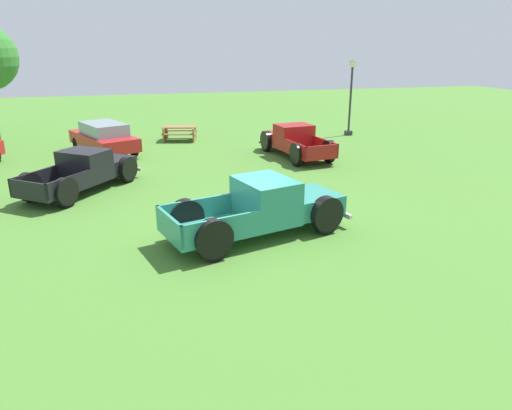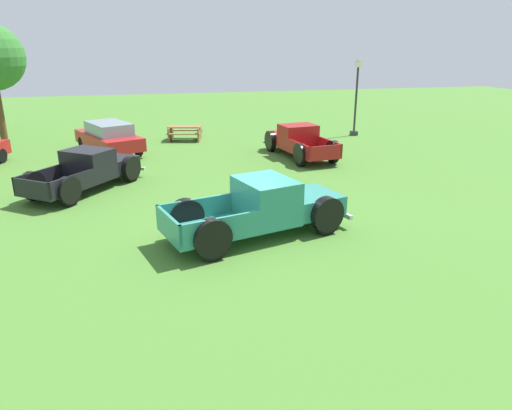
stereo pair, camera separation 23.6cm
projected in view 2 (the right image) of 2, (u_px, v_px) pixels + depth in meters
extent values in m
plane|color=#477A2D|center=(242.00, 229.00, 13.51)|extent=(80.00, 80.00, 0.00)
cube|color=#2D8475|center=(309.00, 203.00, 13.67)|extent=(1.92, 1.93, 0.57)
cube|color=silver|center=(331.00, 198.00, 14.03)|extent=(0.44, 1.38, 0.48)
sphere|color=silver|center=(317.00, 192.00, 14.53)|extent=(0.21, 0.21, 0.21)
sphere|color=silver|center=(344.00, 204.00, 13.49)|extent=(0.21, 0.21, 0.21)
cube|color=#2D8475|center=(266.00, 200.00, 12.90)|extent=(1.76, 2.03, 1.19)
cube|color=#8C9EA8|center=(285.00, 188.00, 13.10)|extent=(0.44, 1.45, 0.52)
cube|color=#2D8475|center=(208.00, 230.00, 12.26)|extent=(2.56, 2.25, 0.10)
cube|color=#2D8475|center=(195.00, 209.00, 12.83)|extent=(2.12, 0.66, 0.57)
cube|color=#2D8475|center=(221.00, 229.00, 11.47)|extent=(2.12, 0.66, 0.57)
cube|color=#2D8475|center=(169.00, 225.00, 11.67)|extent=(0.54, 1.69, 0.57)
cylinder|color=black|center=(292.00, 203.00, 14.48)|extent=(0.82, 0.43, 0.79)
cylinder|color=#B7B7BC|center=(292.00, 203.00, 14.48)|extent=(0.37, 0.32, 0.31)
cylinder|color=black|center=(292.00, 197.00, 14.41)|extent=(1.04, 0.54, 0.99)
cylinder|color=black|center=(326.00, 221.00, 13.04)|extent=(0.82, 0.43, 0.79)
cylinder|color=#B7B7BC|center=(327.00, 221.00, 13.03)|extent=(0.37, 0.32, 0.31)
cylinder|color=black|center=(327.00, 214.00, 12.98)|extent=(1.04, 0.54, 0.99)
cylinder|color=black|center=(186.00, 223.00, 12.88)|extent=(0.82, 0.43, 0.79)
cylinder|color=#B7B7BC|center=(186.00, 223.00, 12.89)|extent=(0.37, 0.32, 0.31)
cylinder|color=black|center=(186.00, 217.00, 12.81)|extent=(1.04, 0.54, 0.99)
cylinder|color=black|center=(212.00, 246.00, 11.44)|extent=(0.82, 0.43, 0.79)
cylinder|color=#B7B7BC|center=(212.00, 246.00, 11.43)|extent=(0.37, 0.32, 0.31)
cylinder|color=black|center=(212.00, 238.00, 11.38)|extent=(1.04, 0.54, 0.99)
cube|color=silver|center=(331.00, 208.00, 14.16)|extent=(0.60, 1.85, 0.12)
cube|color=maroon|center=(286.00, 138.00, 23.38)|extent=(1.66, 1.64, 0.53)
cube|color=silver|center=(279.00, 135.00, 24.03)|extent=(1.32, 0.24, 0.45)
sphere|color=silver|center=(269.00, 135.00, 23.80)|extent=(0.19, 0.19, 0.19)
sphere|color=silver|center=(290.00, 134.00, 24.21)|extent=(0.19, 0.19, 0.19)
cube|color=maroon|center=(298.00, 137.00, 22.09)|extent=(1.78, 1.47, 1.11)
cube|color=#8C9EA8|center=(293.00, 129.00, 22.53)|extent=(1.39, 0.23, 0.49)
cube|color=maroon|center=(314.00, 154.00, 20.81)|extent=(1.89, 2.24, 0.10)
cube|color=maroon|center=(299.00, 149.00, 20.44)|extent=(0.36, 2.02, 0.53)
cube|color=maroon|center=(330.00, 146.00, 20.98)|extent=(0.36, 2.02, 0.53)
cube|color=maroon|center=(326.00, 152.00, 19.85)|extent=(1.61, 0.30, 0.53)
cylinder|color=black|center=(271.00, 144.00, 23.18)|extent=(0.31, 0.76, 0.74)
cylinder|color=#B7B7BC|center=(270.00, 144.00, 23.18)|extent=(0.27, 0.32, 0.29)
cylinder|color=black|center=(271.00, 140.00, 23.12)|extent=(0.40, 0.96, 0.93)
cylinder|color=black|center=(300.00, 142.00, 23.75)|extent=(0.31, 0.76, 0.74)
cylinder|color=#B7B7BC|center=(300.00, 142.00, 23.75)|extent=(0.27, 0.32, 0.29)
cylinder|color=black|center=(300.00, 138.00, 23.69)|extent=(0.40, 0.96, 0.93)
cylinder|color=black|center=(300.00, 158.00, 20.33)|extent=(0.31, 0.76, 0.74)
cylinder|color=#B7B7BC|center=(300.00, 158.00, 20.33)|extent=(0.27, 0.32, 0.29)
cylinder|color=black|center=(300.00, 154.00, 20.27)|extent=(0.40, 0.96, 0.93)
cylinder|color=black|center=(333.00, 155.00, 20.90)|extent=(0.31, 0.76, 0.74)
cylinder|color=#B7B7BC|center=(333.00, 155.00, 20.91)|extent=(0.27, 0.32, 0.29)
cylinder|color=black|center=(333.00, 151.00, 20.84)|extent=(0.40, 0.96, 0.93)
cube|color=silver|center=(279.00, 141.00, 24.17)|extent=(1.76, 0.34, 0.12)
cube|color=black|center=(114.00, 164.00, 18.30)|extent=(2.02, 2.02, 0.52)
cube|color=silver|center=(126.00, 160.00, 18.93)|extent=(1.07, 0.84, 0.44)
sphere|color=silver|center=(114.00, 158.00, 19.13)|extent=(0.19, 0.19, 0.19)
sphere|color=silver|center=(137.00, 161.00, 18.69)|extent=(0.19, 0.19, 0.19)
cube|color=black|center=(89.00, 164.00, 17.05)|extent=(2.02, 1.95, 1.10)
cube|color=#8C9EA8|center=(99.00, 155.00, 17.48)|extent=(1.11, 0.87, 0.48)
cube|color=black|center=(56.00, 189.00, 15.82)|extent=(2.48, 2.56, 0.10)
cube|color=black|center=(38.00, 178.00, 16.01)|extent=(1.28, 1.63, 0.52)
cube|color=black|center=(72.00, 183.00, 15.43)|extent=(1.28, 1.63, 0.52)
cube|color=black|center=(31.00, 188.00, 14.88)|extent=(1.31, 1.03, 0.52)
cylinder|color=black|center=(99.00, 168.00, 18.69)|extent=(0.61, 0.70, 0.72)
cylinder|color=#B7B7BC|center=(98.00, 168.00, 18.70)|extent=(0.36, 0.37, 0.29)
cylinder|color=black|center=(98.00, 164.00, 18.63)|extent=(0.77, 0.89, 0.91)
cylinder|color=black|center=(131.00, 173.00, 18.08)|extent=(0.61, 0.70, 0.72)
cylinder|color=#B7B7BC|center=(131.00, 173.00, 18.07)|extent=(0.36, 0.37, 0.29)
cylinder|color=black|center=(131.00, 168.00, 18.02)|extent=(0.77, 0.89, 0.91)
cylinder|color=black|center=(33.00, 190.00, 15.93)|extent=(0.61, 0.70, 0.72)
cylinder|color=#B7B7BC|center=(33.00, 190.00, 15.94)|extent=(0.36, 0.37, 0.29)
cylinder|color=black|center=(32.00, 185.00, 15.87)|extent=(0.77, 0.89, 0.91)
cylinder|color=black|center=(69.00, 196.00, 15.32)|extent=(0.61, 0.70, 0.72)
cylinder|color=#B7B7BC|center=(69.00, 196.00, 15.32)|extent=(0.36, 0.37, 0.29)
cylinder|color=black|center=(68.00, 190.00, 15.26)|extent=(0.77, 0.89, 0.91)
cube|color=silver|center=(127.00, 167.00, 19.06)|extent=(1.43, 1.14, 0.11)
cube|color=#B21E1E|center=(109.00, 140.00, 22.83)|extent=(3.50, 4.85, 0.61)
cube|color=#7F939E|center=(109.00, 128.00, 22.52)|extent=(2.43, 2.93, 0.56)
cylinder|color=black|center=(82.00, 143.00, 23.60)|extent=(0.45, 0.68, 0.65)
cylinder|color=black|center=(114.00, 139.00, 24.55)|extent=(0.45, 0.68, 0.65)
cylinder|color=black|center=(105.00, 154.00, 21.31)|extent=(0.45, 0.68, 0.65)
cylinder|color=black|center=(138.00, 149.00, 22.26)|extent=(0.45, 0.68, 0.65)
cylinder|color=black|center=(1.00, 156.00, 20.93)|extent=(0.39, 0.68, 0.65)
cube|color=#2D2D33|center=(354.00, 133.00, 27.36)|extent=(0.36, 0.36, 0.25)
cylinder|color=#2D2D33|center=(356.00, 100.00, 26.73)|extent=(0.12, 0.12, 3.59)
cube|color=#F2EACC|center=(358.00, 64.00, 26.09)|extent=(0.28, 0.28, 0.36)
cone|color=#2D2D33|center=(359.00, 60.00, 26.03)|extent=(0.32, 0.32, 0.14)
cube|color=olive|center=(185.00, 127.00, 25.77)|extent=(1.94, 1.20, 0.06)
cube|color=olive|center=(186.00, 130.00, 26.44)|extent=(1.82, 0.69, 0.05)
cube|color=olive|center=(183.00, 134.00, 25.30)|extent=(1.82, 0.69, 0.05)
cube|color=olive|center=(199.00, 133.00, 25.90)|extent=(0.41, 1.38, 0.75)
cube|color=olive|center=(171.00, 133.00, 25.89)|extent=(0.41, 1.38, 0.75)
cylinder|color=brown|center=(0.00, 114.00, 24.25)|extent=(0.36, 0.36, 3.21)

